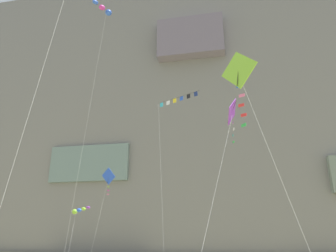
{
  "coord_description": "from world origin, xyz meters",
  "views": [
    {
      "loc": [
        6.8,
        -1.64,
        3.38
      ],
      "look_at": [
        0.96,
        27.1,
        13.55
      ],
      "focal_mm": 33.36,
      "sensor_mm": 36.0,
      "label": 1
    }
  ],
  "objects_px": {
    "kite_windsock_low_left": "(79,210)",
    "kite_banner_low_center": "(177,103)",
    "kite_diamond_upper_left": "(108,178)",
    "kite_diamond_upper_right": "(232,115)",
    "kite_windsock_far_left": "(102,9)",
    "kite_diamond_far_right": "(240,74)"
  },
  "relations": [
    {
      "from": "kite_diamond_upper_right",
      "to": "kite_diamond_upper_left",
      "type": "height_order",
      "value": "kite_diamond_upper_right"
    },
    {
      "from": "kite_windsock_low_left",
      "to": "kite_diamond_upper_right",
      "type": "distance_m",
      "value": 30.2
    },
    {
      "from": "kite_windsock_low_left",
      "to": "kite_diamond_upper_right",
      "type": "xyz_separation_m",
      "value": [
        20.97,
        -21.31,
        4.27
      ]
    },
    {
      "from": "kite_diamond_upper_right",
      "to": "kite_windsock_far_left",
      "type": "relative_size",
      "value": 0.43
    },
    {
      "from": "kite_diamond_upper_right",
      "to": "kite_diamond_upper_left",
      "type": "bearing_deg",
      "value": 137.19
    },
    {
      "from": "kite_windsock_low_left",
      "to": "kite_banner_low_center",
      "type": "height_order",
      "value": "kite_banner_low_center"
    },
    {
      "from": "kite_diamond_upper_right",
      "to": "kite_diamond_far_right",
      "type": "relative_size",
      "value": 1.03
    },
    {
      "from": "kite_diamond_upper_left",
      "to": "kite_diamond_upper_right",
      "type": "bearing_deg",
      "value": -42.81
    },
    {
      "from": "kite_diamond_upper_left",
      "to": "kite_banner_low_center",
      "type": "bearing_deg",
      "value": 51.1
    },
    {
      "from": "kite_diamond_upper_left",
      "to": "kite_windsock_far_left",
      "type": "xyz_separation_m",
      "value": [
        0.2,
        -5.18,
        17.99
      ]
    },
    {
      "from": "kite_diamond_far_right",
      "to": "kite_windsock_low_left",
      "type": "bearing_deg",
      "value": 127.78
    },
    {
      "from": "kite_windsock_low_left",
      "to": "kite_banner_low_center",
      "type": "distance_m",
      "value": 20.0
    },
    {
      "from": "kite_windsock_low_left",
      "to": "kite_banner_low_center",
      "type": "xyz_separation_m",
      "value": [
        14.0,
        -1.17,
        14.23
      ]
    },
    {
      "from": "kite_diamond_upper_right",
      "to": "kite_diamond_far_right",
      "type": "height_order",
      "value": "kite_diamond_upper_right"
    },
    {
      "from": "kite_diamond_upper_left",
      "to": "kite_diamond_far_right",
      "type": "height_order",
      "value": "kite_diamond_far_right"
    },
    {
      "from": "kite_windsock_low_left",
      "to": "kite_diamond_far_right",
      "type": "xyz_separation_m",
      "value": [
        21.37,
        -27.57,
        3.86
      ]
    },
    {
      "from": "kite_windsock_low_left",
      "to": "kite_diamond_upper_left",
      "type": "relative_size",
      "value": 0.67
    },
    {
      "from": "kite_windsock_low_left",
      "to": "kite_diamond_upper_left",
      "type": "height_order",
      "value": "kite_diamond_upper_left"
    },
    {
      "from": "kite_windsock_far_left",
      "to": "kite_windsock_low_left",
      "type": "bearing_deg",
      "value": 119.08
    },
    {
      "from": "kite_windsock_low_left",
      "to": "kite_banner_low_center",
      "type": "relative_size",
      "value": 0.32
    },
    {
      "from": "kite_diamond_upper_left",
      "to": "kite_diamond_far_right",
      "type": "xyz_separation_m",
      "value": [
        13.69,
        -18.57,
        1.21
      ]
    },
    {
      "from": "kite_windsock_far_left",
      "to": "kite_diamond_upper_left",
      "type": "bearing_deg",
      "value": 92.19
    }
  ]
}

